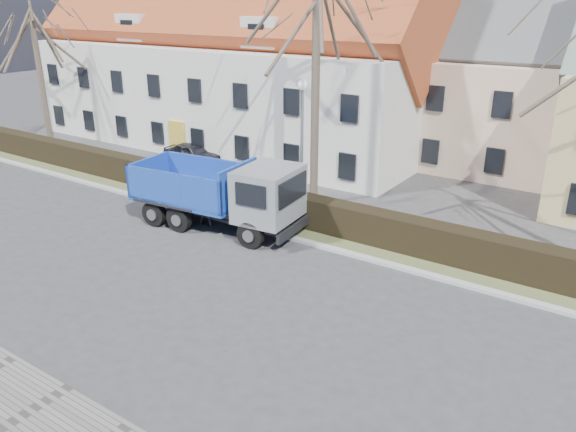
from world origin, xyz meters
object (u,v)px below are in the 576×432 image
Objects in this scene: cart_frame at (201,219)px; dump_truck at (211,192)px; streetlight at (302,150)px; parked_car_a at (192,154)px.

dump_truck is at bearing 24.58° from cart_frame.
streetlight is at bearing 46.02° from dump_truck.
dump_truck is 9.71m from parked_car_a.
cart_frame is (-2.86, -3.27, -2.66)m from streetlight.
parked_car_a is at bearing 160.62° from streetlight.
dump_truck reaches higher than parked_car_a.
parked_car_a is at bearing 132.31° from dump_truck.
parked_car_a is (-9.61, 3.38, -2.35)m from streetlight.
cart_frame is 0.18× the size of parked_car_a.
cart_frame is at bearing -131.12° from streetlight.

